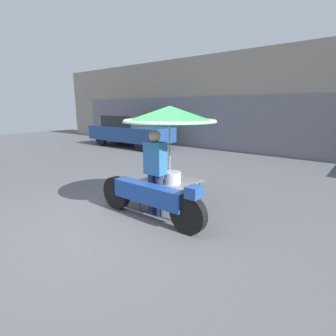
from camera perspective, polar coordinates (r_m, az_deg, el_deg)
ground_plane at (r=4.67m, az=-10.21°, el=-11.61°), size 36.00×36.00×0.00m
shopfront_building at (r=12.29m, az=24.11°, el=12.81°), size 28.00×2.06×4.24m
vendor_motorcycle_cart at (r=4.72m, az=-0.35°, el=7.13°), size 2.32×1.70×1.96m
vendor_person at (r=4.66m, az=-2.80°, el=-0.17°), size 0.38×0.22×1.55m
parked_car at (r=13.31m, az=-8.41°, el=8.04°), size 4.52×1.68×1.53m
potted_plant at (r=16.47m, az=-11.75°, el=7.78°), size 0.56×0.56×0.82m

